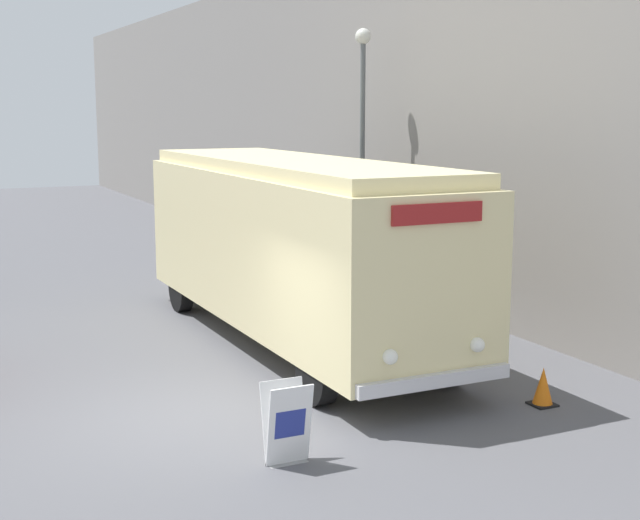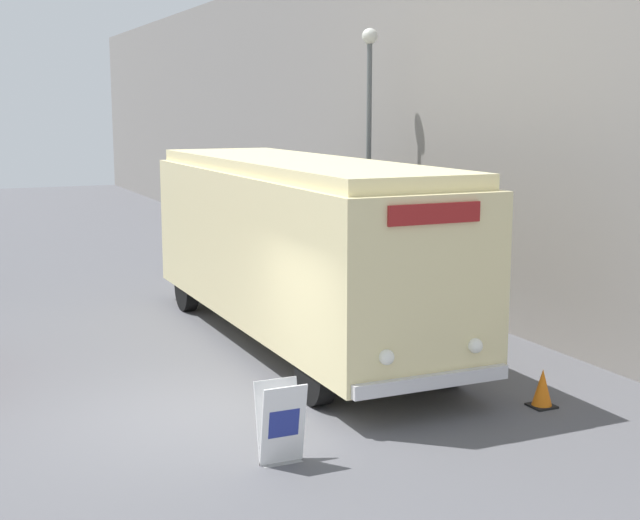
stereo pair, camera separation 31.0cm
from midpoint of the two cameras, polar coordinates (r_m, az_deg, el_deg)
The scene contains 6 objects.
ground_plane at distance 13.13m, azimuth -8.97°, elevation -9.96°, with size 80.00×80.00×0.00m, color #56565B.
building_wall_right at distance 24.38m, azimuth 0.52°, elevation 9.16°, with size 0.30×60.00×8.32m.
vintage_bus at distance 16.62m, azimuth -2.28°, elevation 1.24°, with size 2.61×9.84×3.47m.
sign_board at distance 11.29m, azimuth -2.94°, elevation -10.46°, with size 0.58×0.39×1.04m.
streetlamp at distance 20.71m, azimuth 2.30°, elevation 8.68°, with size 0.36×0.36×6.17m.
traffic_cone at distance 13.78m, azimuth 13.45°, elevation -7.90°, with size 0.36×0.36×0.58m.
Camera 1 is at (-3.61, -11.81, 4.39)m, focal length 50.00 mm.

